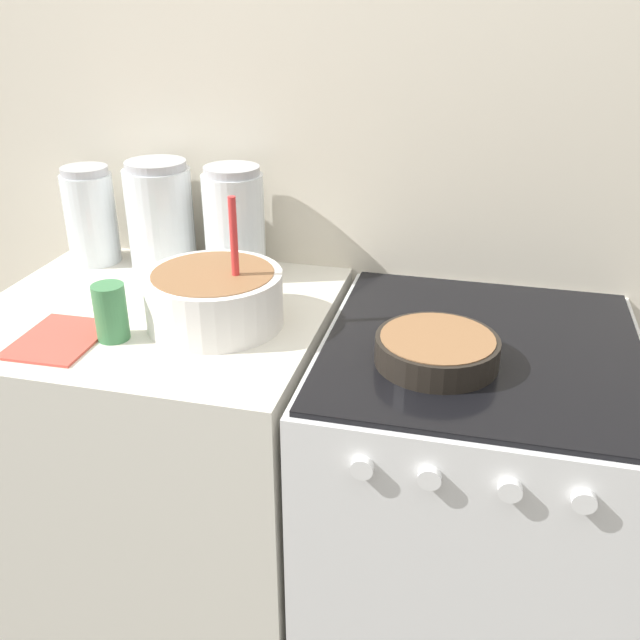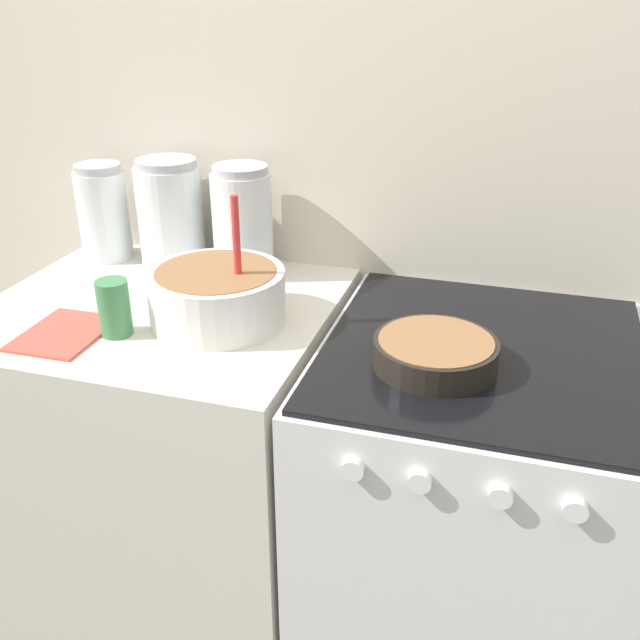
{
  "view_description": "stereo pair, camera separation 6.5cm",
  "coord_description": "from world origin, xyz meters",
  "px_view_note": "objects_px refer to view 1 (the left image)",
  "views": [
    {
      "loc": [
        0.33,
        -0.98,
        1.59
      ],
      "look_at": [
        0.02,
        0.28,
        0.97
      ],
      "focal_mm": 40.0,
      "sensor_mm": 36.0,
      "label": 1
    },
    {
      "loc": [
        0.39,
        -0.97,
        1.59
      ],
      "look_at": [
        0.02,
        0.28,
        0.97
      ],
      "focal_mm": 40.0,
      "sensor_mm": 36.0,
      "label": 2
    }
  ],
  "objects_px": {
    "mixing_bowl": "(214,295)",
    "baking_pan": "(437,349)",
    "stove": "(463,519)",
    "storage_jar_right": "(235,230)",
    "storage_jar_left": "(92,222)",
    "storage_jar_middle": "(161,223)",
    "tin_can": "(111,312)"
  },
  "relations": [
    {
      "from": "storage_jar_right",
      "to": "tin_can",
      "type": "xyz_separation_m",
      "value": [
        -0.13,
        -0.4,
        -0.06
      ]
    },
    {
      "from": "stove",
      "to": "storage_jar_right",
      "type": "height_order",
      "value": "storage_jar_right"
    },
    {
      "from": "storage_jar_right",
      "to": "tin_can",
      "type": "distance_m",
      "value": 0.42
    },
    {
      "from": "storage_jar_left",
      "to": "storage_jar_middle",
      "type": "relative_size",
      "value": 0.91
    },
    {
      "from": "mixing_bowl",
      "to": "storage_jar_left",
      "type": "height_order",
      "value": "mixing_bowl"
    },
    {
      "from": "tin_can",
      "to": "storage_jar_right",
      "type": "bearing_deg",
      "value": 72.65
    },
    {
      "from": "tin_can",
      "to": "baking_pan",
      "type": "bearing_deg",
      "value": 4.72
    },
    {
      "from": "storage_jar_middle",
      "to": "storage_jar_right",
      "type": "distance_m",
      "value": 0.2
    },
    {
      "from": "mixing_bowl",
      "to": "storage_jar_right",
      "type": "relative_size",
      "value": 1.07
    },
    {
      "from": "storage_jar_left",
      "to": "mixing_bowl",
      "type": "bearing_deg",
      "value": -32.33
    },
    {
      "from": "stove",
      "to": "storage_jar_middle",
      "type": "bearing_deg",
      "value": 163.26
    },
    {
      "from": "storage_jar_right",
      "to": "baking_pan",
      "type": "bearing_deg",
      "value": -32.97
    },
    {
      "from": "stove",
      "to": "mixing_bowl",
      "type": "bearing_deg",
      "value": -176.2
    },
    {
      "from": "stove",
      "to": "baking_pan",
      "type": "xyz_separation_m",
      "value": [
        -0.09,
        -0.1,
        0.49
      ]
    },
    {
      "from": "stove",
      "to": "tin_can",
      "type": "height_order",
      "value": "tin_can"
    },
    {
      "from": "baking_pan",
      "to": "storage_jar_right",
      "type": "distance_m",
      "value": 0.64
    },
    {
      "from": "stove",
      "to": "storage_jar_middle",
      "type": "height_order",
      "value": "storage_jar_middle"
    },
    {
      "from": "baking_pan",
      "to": "storage_jar_middle",
      "type": "bearing_deg",
      "value": 154.62
    },
    {
      "from": "stove",
      "to": "storage_jar_left",
      "type": "relative_size",
      "value": 3.67
    },
    {
      "from": "stove",
      "to": "storage_jar_middle",
      "type": "relative_size",
      "value": 3.33
    },
    {
      "from": "storage_jar_left",
      "to": "storage_jar_right",
      "type": "height_order",
      "value": "storage_jar_right"
    },
    {
      "from": "baking_pan",
      "to": "storage_jar_left",
      "type": "relative_size",
      "value": 0.96
    },
    {
      "from": "stove",
      "to": "baking_pan",
      "type": "height_order",
      "value": "baking_pan"
    },
    {
      "from": "baking_pan",
      "to": "stove",
      "type": "bearing_deg",
      "value": 49.67
    },
    {
      "from": "baking_pan",
      "to": "storage_jar_right",
      "type": "xyz_separation_m",
      "value": [
        -0.53,
        0.35,
        0.09
      ]
    },
    {
      "from": "mixing_bowl",
      "to": "tin_can",
      "type": "relative_size",
      "value": 2.45
    },
    {
      "from": "mixing_bowl",
      "to": "storage_jar_right",
      "type": "xyz_separation_m",
      "value": [
        -0.05,
        0.28,
        0.05
      ]
    },
    {
      "from": "storage_jar_middle",
      "to": "tin_can",
      "type": "distance_m",
      "value": 0.41
    },
    {
      "from": "stove",
      "to": "baking_pan",
      "type": "relative_size",
      "value": 3.83
    },
    {
      "from": "mixing_bowl",
      "to": "stove",
      "type": "bearing_deg",
      "value": 3.8
    },
    {
      "from": "stove",
      "to": "mixing_bowl",
      "type": "distance_m",
      "value": 0.77
    },
    {
      "from": "mixing_bowl",
      "to": "baking_pan",
      "type": "xyz_separation_m",
      "value": [
        0.48,
        -0.06,
        -0.04
      ]
    }
  ]
}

